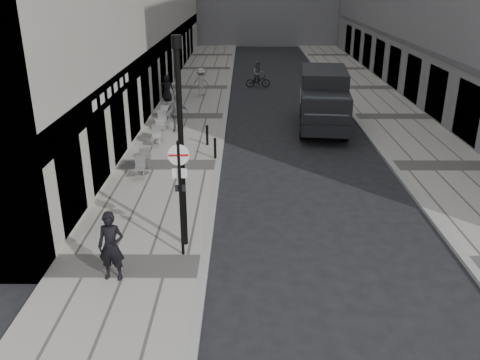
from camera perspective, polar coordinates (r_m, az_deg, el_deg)
The scene contains 16 objects.
ground at distance 11.31m, azimuth -5.16°, elevation -17.28°, with size 120.00×120.00×0.00m, color black.
sidewalk at distance 27.81m, azimuth -5.86°, elevation 7.07°, with size 4.00×60.00×0.12m, color gray.
far_sidewalk at distance 28.76m, azimuth 16.65°, elevation 6.77°, with size 4.00×60.00×0.12m, color gray.
walking_man at distance 12.85m, azimuth -14.26°, elevation -7.24°, with size 0.66×0.43×1.80m, color black.
sign_post at distance 13.12m, azimuth -6.76°, elevation -0.43°, with size 0.55×0.09×3.21m.
lamppost at distance 13.28m, azimuth -6.68°, elevation 4.96°, with size 0.26×0.26×5.70m.
bollard_near at distance 22.68m, azimuth -3.70°, elevation 4.99°, with size 0.11×0.11×0.85m, color black.
bollard_far at distance 20.94m, azimuth -2.81°, elevation 3.52°, with size 0.11×0.11×0.82m, color black.
panel_van at distance 25.76m, azimuth 9.39°, elevation 9.20°, with size 2.81×6.18×2.82m.
cyclist at distance 35.51m, azimuth 2.03°, elevation 11.46°, with size 1.68×0.69×1.77m.
pedestrian_a at distance 24.67m, azimuth -7.05°, elevation 7.47°, with size 1.08×0.45×1.85m, color slate.
pedestrian_b at distance 32.41m, azimuth -4.42°, elevation 10.91°, with size 1.11×0.64×1.72m, color #9E9992.
pedestrian_c at distance 31.28m, azimuth -8.19°, elevation 10.20°, with size 0.75×0.49×1.54m, color black.
cafe_table_near at distance 25.58m, azimuth -8.56°, elevation 6.94°, with size 0.78×1.75×1.00m.
cafe_table_mid at distance 19.58m, azimuth -10.87°, elevation 1.92°, with size 0.68×1.55×0.88m.
cafe_table_far at distance 23.16m, azimuth -9.13°, elevation 5.28°, with size 0.75×1.69×0.96m.
Camera 1 is at (1.05, -8.72, 7.13)m, focal length 38.00 mm.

